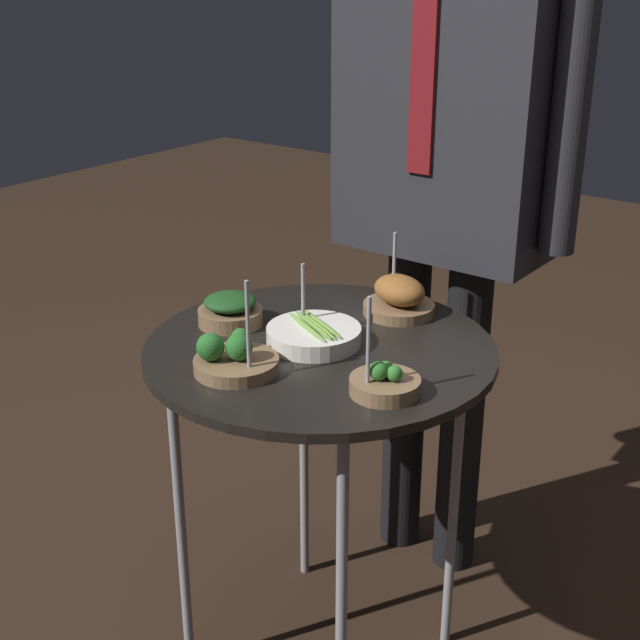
# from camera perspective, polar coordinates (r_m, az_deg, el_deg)

# --- Properties ---
(serving_cart) EXTENTS (0.64, 0.64, 0.72)m
(serving_cart) POSITION_cam_1_polar(r_m,az_deg,el_deg) (1.64, 0.00, -3.41)
(serving_cart) COLOR black
(serving_cart) RESTS_ON ground_plane
(bowl_asparagus_back_left) EXTENTS (0.17, 0.17, 0.14)m
(bowl_asparagus_back_left) POSITION_cam_1_polar(r_m,az_deg,el_deg) (1.62, -0.38, -0.94)
(bowl_asparagus_back_left) COLOR silver
(bowl_asparagus_back_left) RESTS_ON serving_cart
(bowl_spinach_near_rim) EXTENTS (0.12, 0.12, 0.06)m
(bowl_spinach_near_rim) POSITION_cam_1_polar(r_m,az_deg,el_deg) (1.71, -5.76, 0.60)
(bowl_spinach_near_rim) COLOR brown
(bowl_spinach_near_rim) RESTS_ON serving_cart
(bowl_broccoli_front_right) EXTENTS (0.12, 0.12, 0.17)m
(bowl_broccoli_front_right) POSITION_cam_1_polar(r_m,az_deg,el_deg) (1.44, 4.15, -4.03)
(bowl_broccoli_front_right) COLOR brown
(bowl_broccoli_front_right) RESTS_ON serving_cart
(bowl_roast_front_left) EXTENTS (0.14, 0.14, 0.16)m
(bowl_roast_front_left) POSITION_cam_1_polar(r_m,az_deg,el_deg) (1.75, 5.08, 1.43)
(bowl_roast_front_left) COLOR brown
(bowl_roast_front_left) RESTS_ON serving_cart
(bowl_broccoli_center) EXTENTS (0.15, 0.15, 0.18)m
(bowl_broccoli_center) POSITION_cam_1_polar(r_m,az_deg,el_deg) (1.52, -5.58, -2.44)
(bowl_broccoli_center) COLOR brown
(bowl_broccoli_center) RESTS_ON serving_cart
(waiter_figure) EXTENTS (0.58, 0.22, 1.58)m
(waiter_figure) POSITION_cam_1_polar(r_m,az_deg,el_deg) (1.89, 8.14, 10.81)
(waiter_figure) COLOR black
(waiter_figure) RESTS_ON ground_plane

